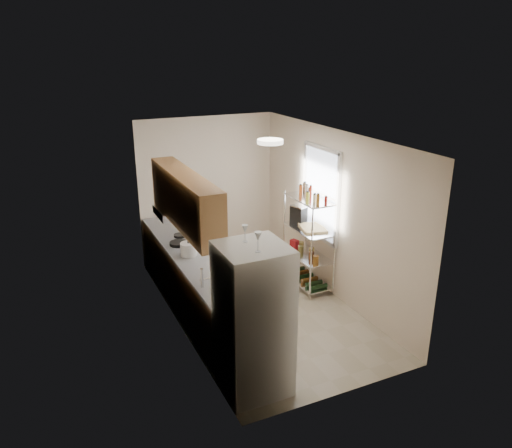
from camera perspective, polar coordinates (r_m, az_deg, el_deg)
The scene contains 16 objects.
room at distance 7.13m, azimuth 0.46°, elevation -0.29°, with size 2.52×4.42×2.62m.
counter_run at distance 7.53m, azimuth -7.37°, elevation -6.33°, with size 0.63×3.51×0.90m.
upper_cabinets at distance 6.70m, azimuth -8.09°, elevation 2.77°, with size 0.33×2.20×0.72m, color #A87648.
range_hood at distance 7.57m, azimuth -9.35°, elevation 1.37°, with size 0.50×0.60×0.12m, color #B7BABC.
window at distance 7.91m, azimuth 7.41°, elevation 3.49°, with size 0.06×1.00×1.46m, color white.
bakers_rack at distance 7.89m, azimuth 6.13°, elevation 0.13°, with size 0.45×0.90×1.73m.
ceiling_dome at distance 6.53m, azimuth 1.64°, elevation 9.40°, with size 0.34×0.34×0.06m, color white.
refrigerator at distance 5.62m, azimuth -0.33°, elevation -10.89°, with size 0.72×0.72×1.76m, color silver.
wine_glass_a at distance 5.31m, azimuth -1.27°, elevation -1.08°, with size 0.07×0.07×0.19m, color silver, non-canonical shape.
wine_glass_b at distance 5.04m, azimuth 0.22°, elevation -2.07°, with size 0.08×0.08×0.22m, color silver, non-canonical shape.
rice_cooker at distance 7.20m, azimuth -7.70°, elevation -2.87°, with size 0.24×0.24×0.19m, color silver.
frying_pan_large at distance 7.62m, azimuth -8.84°, elevation -2.21°, with size 0.27×0.27×0.05m, color black.
frying_pan_small at distance 7.94m, azimuth -8.67°, elevation -1.31°, with size 0.20×0.20×0.04m, color black.
cutting_board at distance 7.92m, azimuth 6.52°, elevation -0.44°, with size 0.36×0.47×0.03m, color tan.
espresso_machine at distance 8.14m, azimuth 4.89°, elevation 1.15°, with size 0.16×0.25×0.29m, color black.
storage_bag at distance 8.29m, azimuth 4.41°, elevation -2.32°, with size 0.09×0.13×0.15m, color maroon.
Camera 1 is at (-2.89, -6.04, 3.74)m, focal length 35.00 mm.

